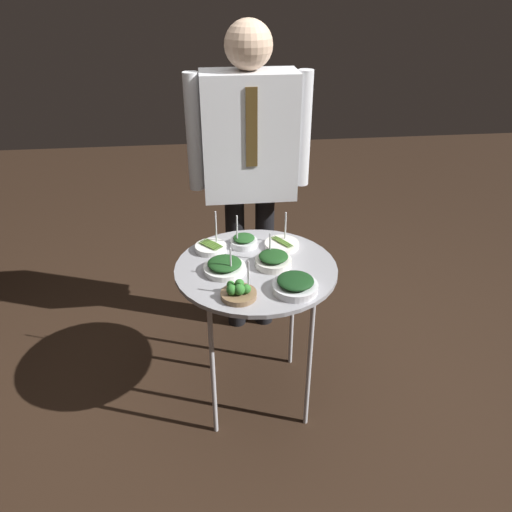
# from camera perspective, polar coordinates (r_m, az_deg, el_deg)

# --- Properties ---
(ground_plane) EXTENTS (8.00, 8.00, 0.00)m
(ground_plane) POSITION_cam_1_polar(r_m,az_deg,el_deg) (2.50, 0.00, -15.39)
(ground_plane) COLOR black
(serving_cart) EXTENTS (0.67, 0.67, 0.72)m
(serving_cart) POSITION_cam_1_polar(r_m,az_deg,el_deg) (2.08, 0.00, -2.45)
(serving_cart) COLOR #939399
(serving_cart) RESTS_ON ground_plane
(bowl_spinach_front_left) EXTENTS (0.17, 0.17, 0.13)m
(bowl_spinach_front_left) POSITION_cam_1_polar(r_m,az_deg,el_deg) (2.01, -3.60, -1.19)
(bowl_spinach_front_left) COLOR white
(bowl_spinach_front_left) RESTS_ON serving_cart
(bowl_asparagus_front_right) EXTENTS (0.15, 0.15, 0.15)m
(bowl_asparagus_front_right) POSITION_cam_1_polar(r_m,az_deg,el_deg) (2.19, 2.98, 1.35)
(bowl_asparagus_front_right) COLOR silver
(bowl_asparagus_front_right) RESTS_ON serving_cart
(bowl_spinach_back_right) EXTENTS (0.18, 0.18, 0.06)m
(bowl_spinach_back_right) POSITION_cam_1_polar(r_m,az_deg,el_deg) (1.89, 4.51, -3.29)
(bowl_spinach_back_right) COLOR silver
(bowl_spinach_back_right) RESTS_ON serving_cart
(bowl_asparagus_near_rim) EXTENTS (0.14, 0.14, 0.17)m
(bowl_asparagus_near_rim) POSITION_cam_1_polar(r_m,az_deg,el_deg) (2.17, -5.18, 1.01)
(bowl_asparagus_near_rim) COLOR white
(bowl_asparagus_near_rim) RESTS_ON serving_cart
(bowl_broccoli_far_rim) EXTENTS (0.14, 0.14, 0.15)m
(bowl_broccoli_far_rim) POSITION_cam_1_polar(r_m,az_deg,el_deg) (1.85, -2.02, -4.11)
(bowl_broccoli_far_rim) COLOR brown
(bowl_broccoli_far_rim) RESTS_ON serving_cart
(bowl_spinach_mid_right) EXTENTS (0.12, 0.12, 0.15)m
(bowl_spinach_mid_right) POSITION_cam_1_polar(r_m,az_deg,el_deg) (2.19, -1.40, 1.71)
(bowl_spinach_mid_right) COLOR silver
(bowl_spinach_mid_right) RESTS_ON serving_cart
(bowl_spinach_center) EXTENTS (0.15, 0.15, 0.13)m
(bowl_spinach_center) POSITION_cam_1_polar(r_m,az_deg,el_deg) (2.04, 1.99, -0.46)
(bowl_spinach_center) COLOR silver
(bowl_spinach_center) RESTS_ON serving_cart
(waiter_figure) EXTENTS (0.59, 0.22, 1.60)m
(waiter_figure) POSITION_cam_1_polar(r_m,az_deg,el_deg) (2.45, -0.77, 11.79)
(waiter_figure) COLOR black
(waiter_figure) RESTS_ON ground_plane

